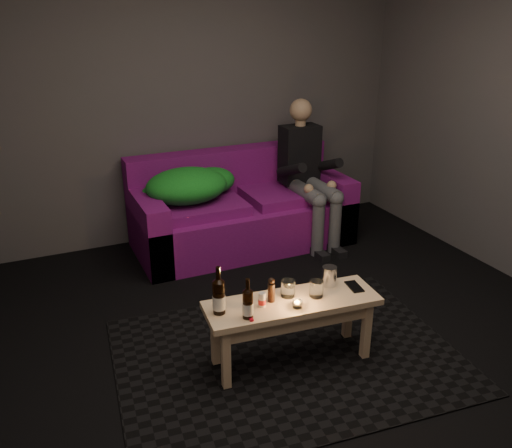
{
  "coord_description": "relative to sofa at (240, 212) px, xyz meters",
  "views": [
    {
      "loc": [
        -1.55,
        -2.5,
        2.09
      ],
      "look_at": [
        0.04,
        1.03,
        0.51
      ],
      "focal_mm": 38.0,
      "sensor_mm": 36.0,
      "label": 1
    }
  ],
  "objects": [
    {
      "name": "floor",
      "position": [
        -0.23,
        -1.82,
        -0.3
      ],
      "size": [
        4.5,
        4.5,
        0.0
      ],
      "primitive_type": "plane",
      "color": "black",
      "rests_on": "ground"
    },
    {
      "name": "room",
      "position": [
        -0.23,
        -1.35,
        1.34
      ],
      "size": [
        4.5,
        4.5,
        4.5
      ],
      "color": "silver",
      "rests_on": "ground"
    },
    {
      "name": "rug",
      "position": [
        -0.42,
        -1.77,
        -0.3
      ],
      "size": [
        2.26,
        1.74,
        0.01
      ],
      "primitive_type": "cube",
      "rotation": [
        0.0,
        0.0,
        -0.09
      ],
      "color": "black",
      "rests_on": "floor"
    },
    {
      "name": "sofa",
      "position": [
        0.0,
        0.0,
        0.0
      ],
      "size": [
        1.95,
        0.88,
        0.84
      ],
      "color": "#760F6D",
      "rests_on": "floor"
    },
    {
      "name": "green_blanket",
      "position": [
        -0.47,
        -0.01,
        0.33
      ],
      "size": [
        0.86,
        0.58,
        0.29
      ],
      "color": "#167D22",
      "rests_on": "sofa"
    },
    {
      "name": "person",
      "position": [
        0.6,
        -0.16,
        0.37
      ],
      "size": [
        0.35,
        0.81,
        1.3
      ],
      "color": "black",
      "rests_on": "sofa"
    },
    {
      "name": "coffee_table",
      "position": [
        -0.42,
        -1.82,
        0.05
      ],
      "size": [
        1.09,
        0.44,
        0.43
      ],
      "rotation": [
        0.0,
        0.0,
        -0.09
      ],
      "color": "#DEB782",
      "rests_on": "rug"
    },
    {
      "name": "beer_bottle_a",
      "position": [
        -0.87,
        -1.77,
        0.24
      ],
      "size": [
        0.07,
        0.07,
        0.29
      ],
      "color": "black",
      "rests_on": "coffee_table"
    },
    {
      "name": "beer_bottle_b",
      "position": [
        -0.74,
        -1.89,
        0.22
      ],
      "size": [
        0.06,
        0.06,
        0.25
      ],
      "color": "black",
      "rests_on": "coffee_table"
    },
    {
      "name": "salt_shaker",
      "position": [
        -0.62,
        -1.81,
        0.18
      ],
      "size": [
        0.05,
        0.05,
        0.09
      ],
      "primitive_type": "cylinder",
      "rotation": [
        0.0,
        0.0,
        0.27
      ],
      "color": "silver",
      "rests_on": "coffee_table"
    },
    {
      "name": "pepper_mill",
      "position": [
        -0.54,
        -1.78,
        0.19
      ],
      "size": [
        0.05,
        0.05,
        0.12
      ],
      "primitive_type": "cylinder",
      "rotation": [
        0.0,
        0.0,
        -0.22
      ],
      "color": "black",
      "rests_on": "coffee_table"
    },
    {
      "name": "tumbler_back",
      "position": [
        -0.42,
        -1.76,
        0.18
      ],
      "size": [
        0.09,
        0.09,
        0.1
      ],
      "primitive_type": "cylinder",
      "rotation": [
        0.0,
        0.0,
        -0.06
      ],
      "color": "white",
      "rests_on": "coffee_table"
    },
    {
      "name": "tealight",
      "position": [
        -0.43,
        -1.9,
        0.15
      ],
      "size": [
        0.06,
        0.06,
        0.04
      ],
      "color": "white",
      "rests_on": "coffee_table"
    },
    {
      "name": "tumbler_front",
      "position": [
        -0.27,
        -1.83,
        0.18
      ],
      "size": [
        0.1,
        0.1,
        0.1
      ],
      "primitive_type": "cylinder",
      "rotation": [
        0.0,
        0.0,
        -0.3
      ],
      "color": "white",
      "rests_on": "coffee_table"
    },
    {
      "name": "steel_cup",
      "position": [
        -0.12,
        -1.74,
        0.19
      ],
      "size": [
        0.11,
        0.11,
        0.13
      ],
      "primitive_type": "cylinder",
      "rotation": [
        0.0,
        0.0,
        0.26
      ],
      "color": "silver",
      "rests_on": "coffee_table"
    },
    {
      "name": "smartphone",
      "position": [
        0.01,
        -1.83,
        0.14
      ],
      "size": [
        0.09,
        0.16,
        0.01
      ],
      "primitive_type": "cube",
      "rotation": [
        0.0,
        0.0,
        -0.15
      ],
      "color": "black",
      "rests_on": "coffee_table"
    },
    {
      "name": "red_lighter",
      "position": [
        -0.73,
        -1.9,
        0.14
      ],
      "size": [
        0.03,
        0.08,
        0.01
      ],
      "primitive_type": "cube",
      "rotation": [
        0.0,
        0.0,
        -0.09
      ],
      "color": "#B60B1E",
      "rests_on": "coffee_table"
    }
  ]
}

